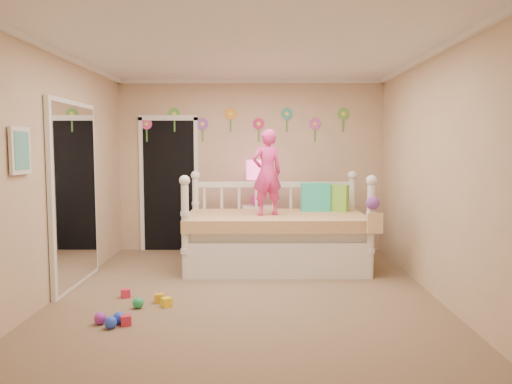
{
  "coord_description": "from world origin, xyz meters",
  "views": [
    {
      "loc": [
        0.16,
        -5.21,
        1.57
      ],
      "look_at": [
        0.1,
        0.6,
        1.05
      ],
      "focal_mm": 34.33,
      "sensor_mm": 36.0,
      "label": 1
    }
  ],
  "objects_px": {
    "daybed": "(276,220)",
    "table_lamp": "(257,175)",
    "nightstand": "(257,231)",
    "child": "(267,173)"
  },
  "relations": [
    {
      "from": "child",
      "to": "table_lamp",
      "type": "height_order",
      "value": "child"
    },
    {
      "from": "child",
      "to": "table_lamp",
      "type": "distance_m",
      "value": 0.84
    },
    {
      "from": "daybed",
      "to": "nightstand",
      "type": "height_order",
      "value": "daybed"
    },
    {
      "from": "nightstand",
      "to": "table_lamp",
      "type": "height_order",
      "value": "table_lamp"
    },
    {
      "from": "nightstand",
      "to": "table_lamp",
      "type": "relative_size",
      "value": 1.1
    },
    {
      "from": "daybed",
      "to": "child",
      "type": "height_order",
      "value": "child"
    },
    {
      "from": "nightstand",
      "to": "table_lamp",
      "type": "bearing_deg",
      "value": -9.42
    },
    {
      "from": "child",
      "to": "nightstand",
      "type": "height_order",
      "value": "child"
    },
    {
      "from": "daybed",
      "to": "table_lamp",
      "type": "height_order",
      "value": "table_lamp"
    },
    {
      "from": "daybed",
      "to": "table_lamp",
      "type": "distance_m",
      "value": 0.93
    }
  ]
}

